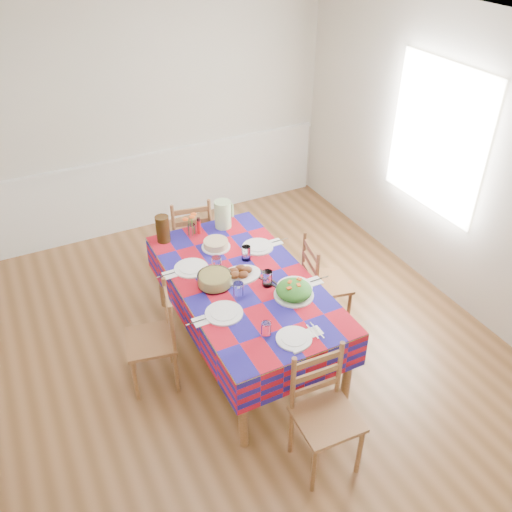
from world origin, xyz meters
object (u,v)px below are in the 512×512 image
Objects in this scene: chair_left at (156,339)px; chair_right at (323,283)px; chair_far at (191,238)px; green_pitcher at (223,214)px; tea_pitcher at (163,229)px; meat_platter at (240,273)px; chair_near at (324,414)px; dining_table at (244,288)px.

chair_left is 1.59m from chair_right.
chair_far is 1.04× the size of chair_left.
tea_pitcher is (-0.58, 0.02, -0.01)m from green_pitcher.
chair_near reaches higher than meat_platter.
chair_far reaches higher than chair_left.
chair_near reaches higher than dining_table.
chair_left reaches higher than dining_table.
chair_far is at bearing 90.32° from dining_table.
green_pitcher is (0.20, 0.78, 0.11)m from meat_platter.
chair_near is at bearing -79.38° from tea_pitcher.
meat_platter is at bearing 97.79° from dining_table.
tea_pitcher reaches higher than meat_platter.
tea_pitcher is 0.27× the size of chair_right.
chair_far is (-0.01, 2.51, 0.00)m from chair_near.
chair_right reaches higher than dining_table.
meat_platter is 1.24m from chair_far.
green_pitcher is at bearing 77.46° from dining_table.
green_pitcher reaches higher than chair_right.
tea_pitcher is 0.26× the size of chair_near.
dining_table is 2.10× the size of chair_near.
chair_far is at bearing 115.54° from green_pitcher.
chair_left is at bearing 103.07° from chair_right.
green_pitcher reaches higher than tea_pitcher.
chair_right is (0.61, -0.84, -0.45)m from green_pitcher.
meat_platter is 0.38× the size of chair_far.
green_pitcher reaches higher than chair_left.
meat_platter is (-0.01, 0.06, 0.11)m from dining_table.
tea_pitcher is at bearing 103.57° from chair_near.
chair_right is at bearing -35.65° from tea_pitcher.
dining_table is at bearing -82.21° from meat_platter.
chair_far is 1.03× the size of chair_right.
chair_right reaches higher than chair_left.
green_pitcher is 0.28× the size of chair_near.
meat_platter reaches higher than dining_table.
meat_platter is 1.36m from chair_near.
dining_table is 1.27m from chair_near.
chair_left reaches higher than meat_platter.
dining_table is 0.83m from chair_right.
meat_platter is 0.38× the size of chair_near.
green_pitcher is 0.58m from tea_pitcher.
chair_right is (1.59, 0.02, 0.00)m from chair_left.
green_pitcher is 2.15m from chair_near.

